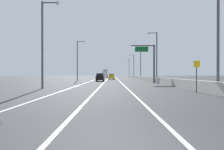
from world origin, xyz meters
name	(u,v)px	position (x,y,z in m)	size (l,w,h in m)	color
ground_plane	(113,79)	(0.00, 64.00, 0.00)	(320.00, 320.00, 0.00)	#38383A
lane_stripe_left	(95,80)	(-5.50, 55.00, 0.00)	(0.16, 130.00, 0.00)	silver
lane_stripe_center	(107,80)	(-2.00, 55.00, 0.00)	(0.16, 130.00, 0.00)	silver
lane_stripe_right	(118,80)	(1.50, 55.00, 0.00)	(0.16, 130.00, 0.00)	silver
jersey_barrier_right	(151,79)	(8.49, 40.00, 0.55)	(0.60, 120.00, 1.10)	#B2ADA3
overhead_sign_gantry	(151,59)	(7.15, 33.82, 4.73)	(4.68, 0.36, 7.50)	#47474C
speed_advisory_sign	(197,74)	(7.59, 13.92, 1.76)	(0.60, 0.11, 3.00)	#4C4C51
lamp_post_right_near	(216,26)	(8.81, 12.90, 5.99)	(2.14, 0.44, 10.47)	#4C4C51
lamp_post_right_second	(156,54)	(8.68, 36.12, 5.99)	(2.14, 0.44, 10.47)	#4C4C51
lamp_post_right_third	(140,61)	(8.73, 59.34, 5.99)	(2.14, 0.44, 10.47)	#4C4C51
lamp_post_right_fourth	(133,65)	(9.05, 82.56, 5.99)	(2.14, 0.44, 10.47)	#4C4C51
lamp_post_right_fifth	(129,67)	(9.02, 105.78, 5.99)	(2.14, 0.44, 10.47)	#4C4C51
lamp_post_left_near	(45,38)	(-8.41, 18.90, 5.99)	(2.14, 0.44, 10.47)	#4C4C51
lamp_post_left_mid	(79,58)	(-9.18, 46.76, 5.99)	(2.14, 0.44, 10.47)	#4C4C51
car_white_0	(99,76)	(-6.70, 89.58, 1.06)	(1.95, 4.80, 2.12)	white
car_black_1	(100,77)	(-3.22, 42.86, 0.96)	(1.88, 4.43, 1.93)	black
car_yellow_2	(112,77)	(-0.58, 57.13, 0.92)	(1.85, 4.21, 1.85)	gold
box_truck	(106,74)	(-3.62, 91.60, 1.88)	(2.62, 9.97, 4.12)	silver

